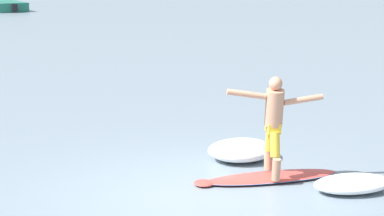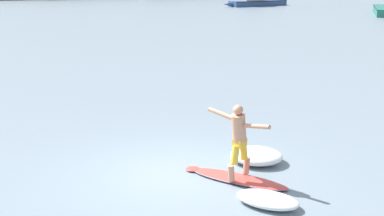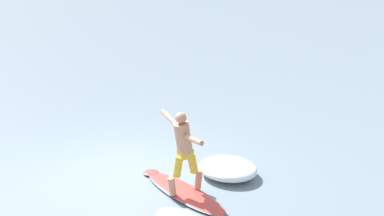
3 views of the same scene
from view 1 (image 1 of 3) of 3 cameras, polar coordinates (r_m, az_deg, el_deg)
The scene contains 6 objects.
ground_plane at distance 9.48m, azimuth -0.04°, elevation -7.75°, with size 200.00×200.00×0.00m, color gray.
surfboard at distance 10.20m, azimuth 6.88°, elevation -6.13°, with size 2.01×1.99×0.21m.
surfer at distance 9.92m, azimuth 7.29°, elevation -0.96°, with size 0.96×1.25×1.58m.
fishing_boat_near_jetty at distance 50.34m, azimuth -16.57°, elevation 8.78°, with size 5.22×7.48×0.65m.
wave_foam_at_tail at distance 9.91m, azimuth 14.11°, elevation -6.53°, with size 1.37×1.37×0.23m.
wave_foam_at_nose at distance 11.16m, azimuth 4.39°, elevation -3.73°, with size 1.55×1.50×0.33m.
Camera 1 is at (-7.65, -4.52, 3.31)m, focal length 60.00 mm.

